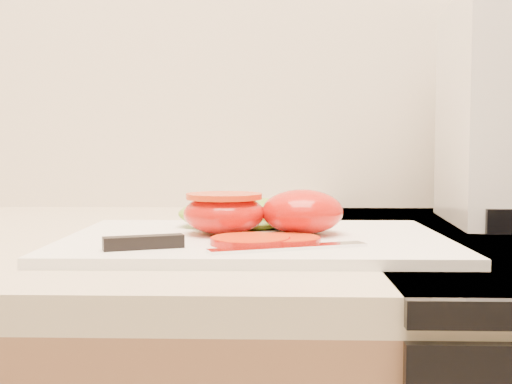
{
  "coord_description": "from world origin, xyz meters",
  "views": [
    {
      "loc": [
        0.08,
        0.92,
        1.03
      ],
      "look_at": [
        0.06,
        1.59,
        0.99
      ],
      "focal_mm": 45.0,
      "sensor_mm": 36.0,
      "label": 1
    }
  ],
  "objects": [
    {
      "name": "cutting_board",
      "position": [
        0.06,
        1.58,
        0.94
      ],
      "size": [
        0.39,
        0.29,
        0.01
      ],
      "primitive_type": "cube",
      "rotation": [
        0.0,
        0.0,
        0.01
      ],
      "color": "white",
      "rests_on": "counter"
    },
    {
      "name": "tomato_slice_0",
      "position": [
        0.06,
        1.52,
        0.94
      ],
      "size": [
        0.07,
        0.07,
        0.01
      ],
      "primitive_type": "cylinder",
      "color": "#DE4110",
      "rests_on": "cutting_board"
    },
    {
      "name": "knife",
      "position": [
        0.01,
        1.49,
        0.94
      ],
      "size": [
        0.24,
        0.07,
        0.01
      ],
      "rotation": [
        0.0,
        0.0,
        0.37
      ],
      "color": "silver",
      "rests_on": "cutting_board"
    },
    {
      "name": "tomato_half_dome",
      "position": [
        0.11,
        1.6,
        0.96
      ],
      "size": [
        0.09,
        0.09,
        0.05
      ],
      "primitive_type": "ellipsoid",
      "color": "red",
      "rests_on": "cutting_board"
    },
    {
      "name": "lettuce_leaf_0",
      "position": [
        0.04,
        1.66,
        0.95
      ],
      "size": [
        0.17,
        0.13,
        0.03
      ],
      "primitive_type": "ellipsoid",
      "rotation": [
        0.0,
        0.0,
        0.19
      ],
      "color": "#82B931",
      "rests_on": "cutting_board"
    },
    {
      "name": "lettuce_leaf_1",
      "position": [
        0.09,
        1.67,
        0.95
      ],
      "size": [
        0.14,
        0.14,
        0.02
      ],
      "primitive_type": "ellipsoid",
      "rotation": [
        0.0,
        0.0,
        0.82
      ],
      "color": "#82B931",
      "rests_on": "cutting_board"
    },
    {
      "name": "tomato_half_cut",
      "position": [
        0.03,
        1.59,
        0.96
      ],
      "size": [
        0.09,
        0.09,
        0.04
      ],
      "color": "red",
      "rests_on": "cutting_board"
    },
    {
      "name": "tomato_slice_1",
      "position": [
        0.09,
        1.53,
        0.94
      ],
      "size": [
        0.07,
        0.07,
        0.01
      ],
      "primitive_type": "cylinder",
      "color": "#DE4110",
      "rests_on": "cutting_board"
    }
  ]
}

